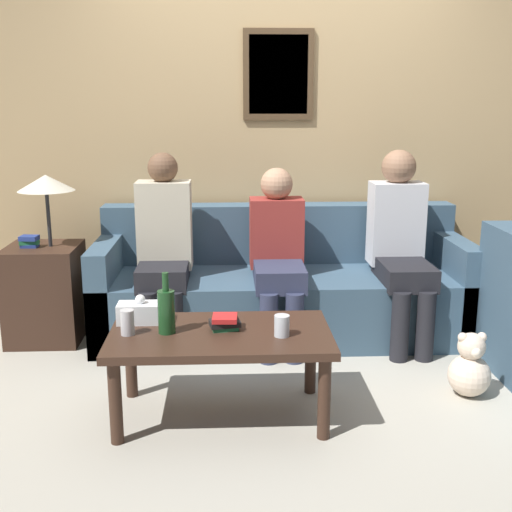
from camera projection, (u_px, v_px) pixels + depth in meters
The scene contains 14 objects.
ground_plane at pixel (288, 360), 3.88m from camera, with size 16.00×16.00×0.00m, color #ADA899.
wall_back at pixel (277, 134), 4.49m from camera, with size 9.00×0.08×2.60m.
couch_main at pixel (281, 290), 4.29m from camera, with size 2.42×0.83×0.83m.
coffee_table at pixel (220, 343), 3.11m from camera, with size 1.07×0.60×0.44m.
side_table_with_lamp at pixel (45, 284), 4.14m from camera, with size 0.46×0.45×1.08m.
wine_bottle at pixel (166, 310), 3.05m from camera, with size 0.08×0.08×0.30m.
drinking_glass at pixel (282, 326), 3.03m from camera, with size 0.07×0.07×0.10m.
book_stack at pixel (225, 322), 3.11m from camera, with size 0.16×0.12×0.07m.
soda_can at pixel (127, 322), 3.04m from camera, with size 0.07×0.07×0.12m.
tissue_box at pixel (141, 312), 3.21m from camera, with size 0.23×0.12×0.15m.
person_left at pixel (164, 244), 4.01m from camera, with size 0.34×0.57×1.22m.
person_middle at pixel (278, 251), 4.03m from camera, with size 0.34×0.62×1.12m.
person_right at pixel (400, 241), 4.09m from camera, with size 0.34×0.66×1.22m.
teddy_bear at pixel (470, 368), 3.38m from camera, with size 0.22×0.22×0.35m.
Camera 1 is at (-0.36, -3.61, 1.52)m, focal length 45.00 mm.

